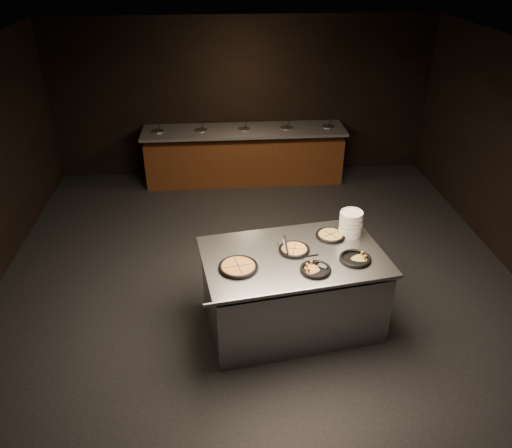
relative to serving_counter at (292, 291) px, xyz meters
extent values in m
cube|color=black|center=(-0.31, 0.54, -0.47)|extent=(7.00, 8.00, 0.01)
cube|color=black|center=(-0.31, 0.54, 2.44)|extent=(7.00, 8.00, 0.01)
cube|color=black|center=(-0.31, 4.55, 0.99)|extent=(7.00, 0.01, 2.90)
cube|color=#5B3115|center=(-0.31, 4.12, -0.03)|extent=(3.60, 0.75, 0.85)
cube|color=#56565A|center=(-0.31, 4.12, 0.51)|extent=(3.70, 0.83, 0.05)
cube|color=#381A0C|center=(-0.31, 4.12, -0.42)|extent=(3.60, 0.69, 0.08)
cylinder|color=#B5B7BD|center=(-1.86, 4.12, 0.52)|extent=(0.22, 0.22, 0.08)
cylinder|color=#4D7930|center=(-1.86, 4.12, 0.54)|extent=(0.19, 0.19, 0.02)
cylinder|color=black|center=(-1.83, 4.10, 0.63)|extent=(0.04, 0.10, 0.19)
cylinder|color=#B5B7BD|center=(-1.08, 4.12, 0.52)|extent=(0.22, 0.22, 0.08)
cylinder|color=#4D7930|center=(-1.08, 4.12, 0.54)|extent=(0.19, 0.19, 0.02)
cylinder|color=black|center=(-1.05, 4.10, 0.63)|extent=(0.04, 0.10, 0.19)
cylinder|color=#B5B7BD|center=(-0.31, 4.12, 0.52)|extent=(0.22, 0.22, 0.08)
cylinder|color=#4D7930|center=(-0.31, 4.12, 0.54)|extent=(0.19, 0.19, 0.02)
cylinder|color=black|center=(-0.28, 4.10, 0.63)|extent=(0.04, 0.10, 0.19)
cylinder|color=#B5B7BD|center=(0.47, 4.12, 0.52)|extent=(0.22, 0.22, 0.08)
cylinder|color=#4D7930|center=(0.47, 4.12, 0.54)|extent=(0.19, 0.19, 0.02)
cylinder|color=black|center=(0.50, 4.10, 0.63)|extent=(0.04, 0.10, 0.19)
cylinder|color=#B5B7BD|center=(1.24, 4.12, 0.52)|extent=(0.22, 0.22, 0.08)
cylinder|color=#4D7930|center=(1.24, 4.12, 0.54)|extent=(0.19, 0.19, 0.02)
cylinder|color=black|center=(1.27, 4.10, 0.63)|extent=(0.04, 0.10, 0.19)
cube|color=#B5B7BD|center=(0.00, 0.00, -0.03)|extent=(2.10, 1.46, 0.87)
cube|color=#B5B7BD|center=(0.00, 0.00, 0.49)|extent=(2.19, 1.56, 0.04)
cylinder|color=#B5B7BD|center=(0.00, -0.63, 0.49)|extent=(2.00, 0.35, 0.04)
cylinder|color=silver|center=(0.73, 0.39, 0.66)|extent=(0.27, 0.27, 0.30)
cylinder|color=black|center=(-0.63, -0.20, 0.51)|extent=(0.41, 0.41, 0.01)
torus|color=black|center=(-0.63, -0.20, 0.53)|extent=(0.43, 0.43, 0.04)
torus|color=#A7702B|center=(-0.63, -0.20, 0.53)|extent=(0.37, 0.37, 0.03)
cylinder|color=gold|center=(-0.63, -0.20, 0.53)|extent=(0.33, 0.33, 0.02)
cube|color=black|center=(-0.63, -0.20, 0.54)|extent=(0.06, 0.32, 0.00)
cube|color=black|center=(-0.63, -0.20, 0.54)|extent=(0.32, 0.06, 0.00)
cylinder|color=black|center=(0.02, 0.08, 0.51)|extent=(0.33, 0.33, 0.01)
torus|color=black|center=(0.02, 0.08, 0.53)|extent=(0.35, 0.35, 0.04)
torus|color=#A7702B|center=(0.02, 0.08, 0.53)|extent=(0.29, 0.29, 0.03)
cylinder|color=gold|center=(0.02, 0.08, 0.53)|extent=(0.25, 0.25, 0.02)
cube|color=black|center=(0.02, 0.08, 0.54)|extent=(0.06, 0.24, 0.00)
cube|color=black|center=(0.02, 0.08, 0.54)|extent=(0.24, 0.06, 0.00)
cylinder|color=black|center=(0.49, 0.36, 0.51)|extent=(0.33, 0.33, 0.01)
torus|color=black|center=(0.49, 0.36, 0.53)|extent=(0.35, 0.35, 0.04)
torus|color=#A7702B|center=(0.49, 0.36, 0.53)|extent=(0.29, 0.29, 0.03)
cylinder|color=#CCB351|center=(0.49, 0.36, 0.53)|extent=(0.25, 0.25, 0.02)
cube|color=black|center=(0.49, 0.36, 0.54)|extent=(0.13, 0.21, 0.00)
cube|color=black|center=(0.49, 0.36, 0.54)|extent=(0.21, 0.13, 0.00)
cylinder|color=black|center=(0.19, -0.32, 0.51)|extent=(0.31, 0.31, 0.01)
torus|color=black|center=(0.19, -0.32, 0.53)|extent=(0.33, 0.33, 0.04)
cylinder|color=black|center=(0.66, -0.15, 0.51)|extent=(0.33, 0.33, 0.01)
torus|color=black|center=(0.66, -0.15, 0.53)|extent=(0.35, 0.35, 0.04)
cube|color=#B5B7BD|center=(-0.10, 0.23, 0.53)|extent=(0.11, 0.13, 0.00)
cylinder|color=black|center=(-0.08, 0.06, 0.62)|extent=(0.04, 0.22, 0.14)
cylinder|color=#B5B7BD|center=(-0.09, 0.15, 0.56)|extent=(0.02, 0.11, 0.09)
cube|color=#B5B7BD|center=(0.28, -0.26, 0.53)|extent=(0.13, 0.13, 0.00)
cylinder|color=black|center=(0.16, -0.17, 0.60)|extent=(0.14, 0.14, 0.13)
cylinder|color=#B5B7BD|center=(0.22, -0.21, 0.55)|extent=(0.07, 0.07, 0.08)
camera|label=1|loc=(-0.79, -4.58, 3.59)|focal=35.00mm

